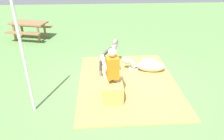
{
  "coord_description": "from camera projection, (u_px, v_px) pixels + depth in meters",
  "views": [
    {
      "loc": [
        -5.09,
        0.57,
        3.13
      ],
      "look_at": [
        -0.21,
        0.24,
        0.55
      ],
      "focal_mm": 33.95,
      "sensor_mm": 36.0,
      "label": 1
    }
  ],
  "objects": [
    {
      "name": "hay_patch",
      "position": [
        127.0,
        82.0,
        6.04
      ],
      "size": [
        3.56,
        2.72,
        0.02
      ],
      "primitive_type": "cube",
      "color": "tan",
      "rests_on": "ground"
    },
    {
      "name": "ground_plane",
      "position": [
        120.0,
        83.0,
        5.99
      ],
      "size": [
        24.0,
        24.0,
        0.0
      ],
      "primitive_type": "plane",
      "color": "#608C4C"
    },
    {
      "name": "pony_lying",
      "position": [
        148.0,
        66.0,
        6.56
      ],
      "size": [
        0.55,
        1.36,
        0.42
      ],
      "color": "tan",
      "rests_on": "ground"
    },
    {
      "name": "tent_pole_left",
      "position": [
        24.0,
        60.0,
        4.36
      ],
      "size": [
        0.06,
        0.06,
        2.55
      ],
      "primitive_type": "cylinder",
      "color": "silver",
      "rests_on": "ground"
    },
    {
      "name": "picnic_bench",
      "position": [
        29.0,
        26.0,
        9.03
      ],
      "size": [
        1.64,
        1.78,
        0.75
      ],
      "color": "olive",
      "rests_on": "ground"
    },
    {
      "name": "hay_bale",
      "position": [
        112.0,
        91.0,
        5.22
      ],
      "size": [
        0.64,
        0.49,
        0.47
      ],
      "primitive_type": "cube",
      "color": "tan",
      "rests_on": "ground"
    },
    {
      "name": "pony_standing",
      "position": [
        108.0,
        56.0,
        6.38
      ],
      "size": [
        1.25,
        0.76,
        0.87
      ],
      "color": "slate",
      "rests_on": "ground"
    },
    {
      "name": "person_seated",
      "position": [
        111.0,
        70.0,
        5.12
      ],
      "size": [
        0.7,
        0.49,
        1.35
      ],
      "color": "beige",
      "rests_on": "ground"
    }
  ]
}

